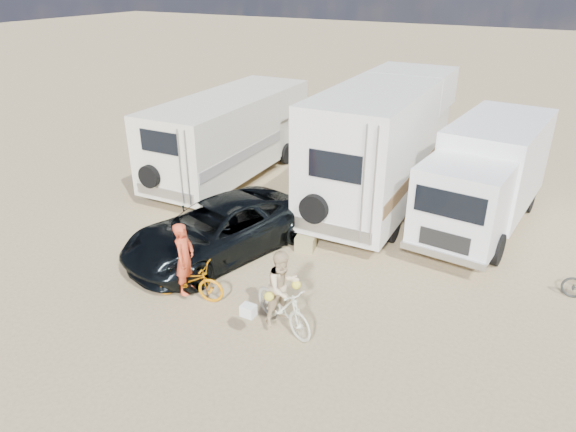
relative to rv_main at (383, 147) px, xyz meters
The scene contains 11 objects.
ground 7.26m from the rv_main, 93.42° to the right, with size 140.00×140.00×0.00m, color tan.
rv_main is the anchor object (origin of this frame).
rv_left 5.57m from the rv_main, behind, with size 2.52×7.30×2.94m, color beige, non-canonical shape.
box_truck 3.14m from the rv_main, ahead, with size 2.23×6.45×2.98m, color silver, non-canonical shape.
dark_suv 5.89m from the rv_main, 116.84° to the right, with size 2.37×5.14×1.43m, color black.
bike_man 7.60m from the rv_main, 105.69° to the right, with size 0.62×1.77×0.93m, color #C57103.
bike_woman 7.24m from the rv_main, 86.53° to the right, with size 0.50×1.78×1.07m, color beige.
rider_man 7.53m from the rv_main, 105.69° to the right, with size 0.62×0.41×1.71m, color #C44122.
rider_woman 7.19m from the rv_main, 86.53° to the right, with size 0.79×0.61×1.62m, color tan.
cooler 3.24m from the rv_main, 105.48° to the right, with size 0.49×0.35×0.39m, color #24597F.
crate 4.25m from the rv_main, 100.21° to the right, with size 0.50×0.50×0.40m, color olive.
Camera 1 is at (5.20, -7.83, 6.80)m, focal length 32.32 mm.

